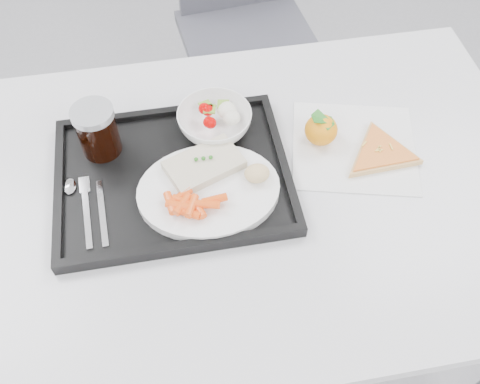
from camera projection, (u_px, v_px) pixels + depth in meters
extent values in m
cube|color=#AFAFB1|center=(244.00, 191.00, 1.05)|extent=(1.20, 0.80, 0.03)
cylinder|color=#47474C|center=(33.00, 201.00, 1.50)|extent=(0.04, 0.04, 0.72)
cylinder|color=#47474C|center=(399.00, 150.00, 1.61)|extent=(0.04, 0.04, 0.72)
cube|color=#3D3E46|center=(249.00, 43.00, 1.77)|extent=(0.46, 0.46, 0.04)
cylinder|color=#47474C|center=(207.00, 137.00, 1.84)|extent=(0.03, 0.03, 0.43)
cylinder|color=#47474C|center=(308.00, 124.00, 1.87)|extent=(0.03, 0.03, 0.43)
cylinder|color=#47474C|center=(194.00, 68.00, 2.05)|extent=(0.03, 0.03, 0.43)
cylinder|color=#47474C|center=(285.00, 57.00, 2.08)|extent=(0.03, 0.03, 0.43)
cube|color=black|center=(173.00, 177.00, 1.05)|extent=(0.45, 0.35, 0.01)
cube|color=black|center=(165.00, 112.00, 1.13)|extent=(0.45, 0.02, 0.01)
cube|color=black|center=(182.00, 246.00, 0.94)|extent=(0.45, 0.02, 0.01)
cube|color=black|center=(282.00, 158.00, 1.06)|extent=(0.02, 0.32, 0.01)
cube|color=black|center=(59.00, 188.00, 1.01)|extent=(0.02, 0.32, 0.01)
cylinder|color=white|center=(209.00, 191.00, 1.01)|extent=(0.27, 0.27, 0.02)
cube|color=beige|center=(204.00, 165.00, 1.02)|extent=(0.16, 0.13, 0.02)
sphere|color=#236B1C|center=(196.00, 159.00, 1.01)|extent=(0.01, 0.01, 0.01)
sphere|color=#236B1C|center=(203.00, 158.00, 1.01)|extent=(0.01, 0.01, 0.01)
sphere|color=#236B1C|center=(211.00, 157.00, 1.01)|extent=(0.01, 0.01, 0.01)
ellipsoid|color=tan|center=(257.00, 173.00, 1.00)|extent=(0.05, 0.04, 0.03)
imported|color=white|center=(215.00, 121.00, 1.09)|extent=(0.15, 0.15, 0.05)
cylinder|color=black|center=(98.00, 132.00, 1.04)|extent=(0.08, 0.08, 0.10)
cylinder|color=#A5A8AD|center=(92.00, 113.00, 1.00)|extent=(0.08, 0.08, 0.01)
cube|color=silver|center=(87.00, 215.00, 0.98)|extent=(0.02, 0.15, 0.00)
ellipsoid|color=silver|center=(69.00, 186.00, 1.02)|extent=(0.03, 0.04, 0.01)
cube|color=silver|center=(102.00, 213.00, 0.99)|extent=(0.02, 0.15, 0.00)
cube|color=silver|center=(85.00, 185.00, 1.02)|extent=(0.02, 0.04, 0.00)
cube|color=silver|center=(354.00, 147.00, 1.10)|extent=(0.30, 0.29, 0.00)
ellipsoid|color=#FF8E00|center=(321.00, 130.00, 1.08)|extent=(0.08, 0.08, 0.06)
cube|color=#236B1C|center=(323.00, 120.00, 1.06)|extent=(0.04, 0.05, 0.02)
cube|color=#236B1C|center=(323.00, 120.00, 1.06)|extent=(0.05, 0.02, 0.02)
cylinder|color=#E4A26D|center=(381.00, 153.00, 1.08)|extent=(0.25, 0.25, 0.01)
cylinder|color=#A11A0F|center=(382.00, 151.00, 1.07)|extent=(0.23, 0.23, 0.00)
cube|color=#EABC47|center=(379.00, 150.00, 1.07)|extent=(0.02, 0.00, 0.00)
cube|color=#EABC47|center=(364.00, 144.00, 1.08)|extent=(0.01, 0.01, 0.00)
cube|color=#EABC47|center=(379.00, 148.00, 1.07)|extent=(0.01, 0.01, 0.00)
cube|color=#EABC47|center=(379.00, 149.00, 1.07)|extent=(0.00, 0.02, 0.00)
cube|color=#EABC47|center=(391.00, 147.00, 1.08)|extent=(0.00, 0.02, 0.00)
cylinder|color=#F24F13|center=(178.00, 205.00, 0.96)|extent=(0.05, 0.03, 0.02)
cylinder|color=#F24F13|center=(215.00, 200.00, 0.96)|extent=(0.05, 0.02, 0.02)
cylinder|color=#F24F13|center=(198.00, 208.00, 0.96)|extent=(0.03, 0.05, 0.02)
cylinder|color=#F24F13|center=(184.00, 202.00, 0.96)|extent=(0.05, 0.04, 0.02)
cylinder|color=#F24F13|center=(182.00, 204.00, 0.96)|extent=(0.04, 0.05, 0.02)
cylinder|color=#F24F13|center=(192.00, 206.00, 0.95)|extent=(0.03, 0.05, 0.02)
cylinder|color=#F24F13|center=(170.00, 203.00, 0.96)|extent=(0.02, 0.05, 0.02)
cylinder|color=#F24F13|center=(188.00, 213.00, 0.95)|extent=(0.05, 0.04, 0.02)
cylinder|color=#F24F13|center=(207.00, 204.00, 0.96)|extent=(0.05, 0.03, 0.02)
cylinder|color=#F24F13|center=(181.00, 196.00, 0.97)|extent=(0.05, 0.04, 0.02)
sphere|color=#B40000|center=(211.00, 123.00, 1.07)|extent=(0.02, 0.02, 0.02)
sphere|color=#B40000|center=(208.00, 111.00, 1.09)|extent=(0.02, 0.02, 0.02)
sphere|color=#B40000|center=(209.00, 122.00, 1.07)|extent=(0.02, 0.02, 0.02)
sphere|color=#B40000|center=(204.00, 109.00, 1.10)|extent=(0.02, 0.02, 0.02)
ellipsoid|color=silver|center=(227.00, 109.00, 1.10)|extent=(0.04, 0.04, 0.03)
ellipsoid|color=silver|center=(229.00, 112.00, 1.09)|extent=(0.04, 0.04, 0.03)
ellipsoid|color=silver|center=(226.00, 111.00, 1.10)|extent=(0.04, 0.04, 0.03)
ellipsoid|color=silver|center=(232.00, 118.00, 1.08)|extent=(0.04, 0.04, 0.03)
cube|color=olive|center=(223.00, 104.00, 1.10)|extent=(0.03, 0.03, 0.00)
cube|color=olive|center=(206.00, 105.00, 1.10)|extent=(0.03, 0.03, 0.00)
cube|color=olive|center=(210.00, 109.00, 1.09)|extent=(0.03, 0.03, 0.00)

